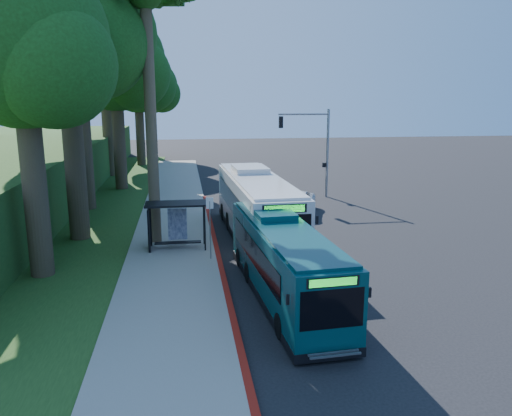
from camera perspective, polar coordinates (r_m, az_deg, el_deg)
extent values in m
plane|color=black|center=(30.24, 4.54, -2.58)|extent=(140.00, 140.00, 0.00)
cube|color=gray|center=(29.50, -9.44, -2.98)|extent=(4.50, 70.00, 0.12)
cube|color=maroon|center=(25.70, -4.42, -5.16)|extent=(0.25, 30.00, 0.13)
cube|color=#234719|center=(34.94, -18.69, -1.11)|extent=(8.00, 70.00, 0.06)
cube|color=black|center=(26.01, -9.07, 0.48)|extent=(3.20, 1.50, 0.10)
cube|color=black|center=(26.37, -12.12, -2.38)|extent=(0.06, 1.30, 2.20)
cube|color=navy|center=(26.97, -8.96, -1.81)|extent=(1.00, 0.12, 1.70)
cube|color=black|center=(26.41, -8.92, -3.92)|extent=(2.40, 0.40, 0.06)
cube|color=black|center=(26.94, -11.94, -2.06)|extent=(0.08, 0.08, 2.40)
cube|color=black|center=(26.90, -5.98, -1.87)|extent=(0.08, 0.08, 2.40)
cube|color=black|center=(25.78, -12.09, -2.72)|extent=(0.08, 0.08, 2.40)
cube|color=black|center=(25.74, -5.86, -2.53)|extent=(0.08, 0.08, 2.40)
cylinder|color=gray|center=(24.32, -5.25, -2.67)|extent=(0.06, 0.06, 3.00)
cube|color=white|center=(23.99, -5.32, 0.56)|extent=(0.35, 0.04, 0.55)
cylinder|color=gray|center=(40.34, 8.16, 6.17)|extent=(0.20, 0.20, 7.00)
cylinder|color=gray|center=(39.60, 5.47, 10.63)|extent=(4.00, 0.14, 0.14)
cube|color=black|center=(39.24, 2.86, 9.77)|extent=(0.30, 0.30, 0.90)
cube|color=black|center=(40.37, 7.78, 4.90)|extent=(0.25, 0.25, 0.35)
cylinder|color=#4C3F2D|center=(27.03, -11.91, 9.38)|extent=(0.60, 0.60, 13.00)
cylinder|color=#382B1E|center=(29.17, -20.14, 6.64)|extent=(1.10, 1.10, 10.50)
sphere|color=#193E10|center=(29.32, -21.13, 19.26)|extent=(8.00, 8.00, 8.00)
sphere|color=#193E10|center=(27.72, -18.10, 17.41)|extent=(5.60, 5.60, 5.60)
sphere|color=#193E10|center=(30.88, -23.06, 17.04)|extent=(5.20, 5.20, 5.20)
cylinder|color=#382B1E|center=(37.15, -19.29, 8.87)|extent=(1.18, 1.18, 11.90)
sphere|color=#193E10|center=(37.50, -20.14, 20.07)|extent=(10.00, 10.00, 10.00)
sphere|color=#193E10|center=(35.53, -17.14, 18.52)|extent=(7.00, 7.00, 7.00)
sphere|color=#193E10|center=(39.42, -22.11, 18.02)|extent=(6.50, 6.50, 6.50)
cylinder|color=#382B1E|center=(44.88, -15.41, 8.28)|extent=(1.06, 1.06, 9.80)
sphere|color=#193E10|center=(44.89, -15.87, 15.95)|extent=(8.40, 8.40, 8.40)
sphere|color=#193E10|center=(43.40, -13.72, 14.72)|extent=(5.88, 5.88, 5.88)
sphere|color=#193E10|center=(46.49, -17.43, 14.69)|extent=(5.46, 5.46, 5.46)
cylinder|color=#382B1E|center=(53.02, -16.60, 9.54)|extent=(1.14, 1.14, 11.20)
sphere|color=#193E10|center=(53.18, -17.08, 16.95)|extent=(9.60, 9.60, 9.60)
sphere|color=#193E10|center=(51.42, -15.03, 15.81)|extent=(6.72, 6.72, 6.72)
sphere|color=#193E10|center=(55.01, -18.55, 15.69)|extent=(6.24, 6.24, 6.24)
cylinder|color=#382B1E|center=(60.74, -13.13, 9.04)|extent=(1.02, 1.02, 9.10)
sphere|color=#193E10|center=(60.70, -13.40, 14.31)|extent=(8.00, 8.00, 8.00)
sphere|color=#193E10|center=(59.36, -11.87, 13.43)|extent=(5.60, 5.60, 5.60)
sphere|color=#193E10|center=(62.19, -14.57, 13.48)|extent=(5.20, 5.20, 5.20)
cylinder|color=#382B1E|center=(68.66, -11.75, 9.17)|extent=(0.98, 0.98, 8.40)
sphere|color=#193E10|center=(68.58, -11.94, 13.48)|extent=(7.00, 7.00, 7.00)
sphere|color=#193E10|center=(67.45, -10.74, 12.73)|extent=(4.90, 4.90, 4.90)
sphere|color=#193E10|center=(69.87, -12.88, 12.82)|extent=(4.55, 4.55, 4.55)
cylinder|color=#382B1E|center=(23.58, -24.07, 3.39)|extent=(1.02, 1.02, 9.10)
sphere|color=#193E10|center=(23.46, -25.33, 16.98)|extent=(7.20, 7.20, 7.20)
sphere|color=#193E10|center=(21.98, -22.18, 14.90)|extent=(5.04, 5.04, 5.04)
sphere|color=#193E10|center=(24.97, -27.17, 14.66)|extent=(4.68, 4.68, 4.68)
cube|color=silver|center=(27.88, 0.08, 0.21)|extent=(3.26, 13.02, 3.07)
cube|color=black|center=(28.26, 0.08, -2.94)|extent=(3.29, 13.08, 0.38)
cube|color=black|center=(28.34, -0.13, 1.02)|extent=(3.21, 10.18, 1.18)
cube|color=black|center=(21.75, 3.22, -2.69)|extent=(2.42, 0.23, 1.51)
cube|color=black|center=(34.02, -1.94, 3.03)|extent=(2.20, 0.22, 1.08)
cube|color=#19E533|center=(21.49, 3.26, -0.06)|extent=(1.79, 0.18, 0.30)
cube|color=silver|center=(27.59, 0.08, 3.43)|extent=(3.02, 12.36, 0.13)
cube|color=silver|center=(29.66, -0.70, 4.42)|extent=(2.03, 2.77, 0.38)
cylinder|color=black|center=(24.09, -1.00, -5.15)|extent=(0.37, 1.09, 1.08)
cylinder|color=black|center=(24.61, 4.73, -4.81)|extent=(0.37, 1.09, 1.08)
cylinder|color=black|center=(32.73, -3.67, -0.43)|extent=(0.37, 1.09, 1.08)
cylinder|color=black|center=(33.12, 0.61, -0.26)|extent=(0.37, 1.09, 1.08)
cube|color=#0A373C|center=(19.86, 3.22, -5.92)|extent=(2.98, 10.74, 2.52)
cube|color=black|center=(20.31, 3.17, -9.42)|extent=(3.01, 10.79, 0.31)
cube|color=black|center=(20.19, 2.89, -4.88)|extent=(2.87, 8.41, 0.97)
cube|color=black|center=(15.12, 8.64, -11.30)|extent=(1.99, 0.24, 1.24)
cube|color=black|center=(24.69, -0.02, -1.53)|extent=(1.81, 0.23, 0.88)
cube|color=#19E533|center=(14.80, 8.76, -8.33)|extent=(1.47, 0.19, 0.25)
cube|color=#0A373C|center=(19.49, 3.27, -2.28)|extent=(2.76, 10.20, 0.11)
cube|color=#0A373C|center=(21.11, 1.99, -0.70)|extent=(1.73, 2.31, 0.31)
cylinder|color=black|center=(16.99, 2.89, -13.31)|extent=(0.33, 0.90, 0.88)
cylinder|color=black|center=(17.60, 9.48, -12.53)|extent=(0.33, 0.90, 0.88)
cylinder|color=black|center=(23.73, -1.81, -5.68)|extent=(0.33, 0.90, 0.88)
cylinder|color=black|center=(24.16, 2.98, -5.35)|extent=(0.33, 0.90, 0.88)
imported|color=silver|center=(34.53, 4.63, 0.56)|extent=(3.94, 5.76, 1.46)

